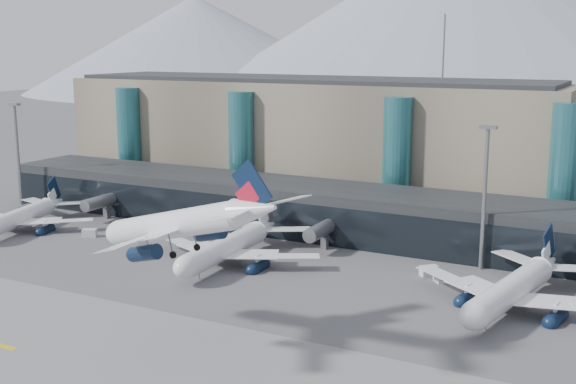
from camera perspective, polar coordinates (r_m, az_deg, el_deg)
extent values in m
plane|color=#515154|center=(102.85, -8.30, -10.89)|extent=(900.00, 900.00, 0.00)
cube|color=slate|center=(92.21, -13.90, -13.86)|extent=(400.00, 40.00, 0.04)
cube|color=black|center=(149.90, 4.68, -1.62)|extent=(170.00, 18.00, 10.00)
cube|color=black|center=(142.20, 3.27, -2.74)|extent=(170.00, 0.40, 8.00)
cylinder|color=slate|center=(170.03, -14.18, -0.64)|extent=(2.80, 14.00, 2.80)
cube|color=slate|center=(170.67, -14.13, -1.62)|extent=(1.20, 1.20, 2.40)
cylinder|color=slate|center=(140.30, 2.92, -2.85)|extent=(2.80, 14.00, 2.80)
cube|color=slate|center=(141.07, 2.91, -4.03)|extent=(1.20, 1.20, 2.40)
cube|color=gray|center=(187.01, 1.49, 4.15)|extent=(130.00, 30.00, 30.00)
cube|color=black|center=(185.66, 1.51, 8.90)|extent=(123.50, 28.00, 1.00)
cylinder|color=#286972|center=(198.23, -12.40, 4.02)|extent=(6.40, 6.40, 28.00)
cylinder|color=#286972|center=(177.97, -3.69, 3.43)|extent=(6.40, 6.40, 28.00)
cylinder|color=#286972|center=(161.13, 8.59, 2.47)|extent=(6.40, 6.40, 28.00)
cylinder|color=#286972|center=(153.60, 21.02, 1.39)|extent=(6.40, 6.40, 28.00)
cylinder|color=slate|center=(172.99, 12.20, 10.95)|extent=(0.40, 0.40, 16.00)
cone|color=gray|center=(555.54, -7.34, 11.30)|extent=(320.00, 320.00, 75.00)
cone|color=gray|center=(471.52, 13.58, 13.17)|extent=(400.00, 400.00, 110.00)
cylinder|color=slate|center=(184.67, -20.54, 2.54)|extent=(0.70, 0.70, 25.00)
cube|color=slate|center=(183.26, -20.82, 6.50)|extent=(3.00, 1.20, 0.60)
cylinder|color=slate|center=(130.15, 15.24, -0.64)|extent=(0.70, 0.70, 25.00)
cube|color=slate|center=(128.16, 15.54, 4.97)|extent=(3.00, 1.20, 0.60)
cylinder|color=white|center=(92.25, -8.31, -1.77)|extent=(21.96, 7.05, 3.59)
ellipsoid|color=white|center=(100.06, -12.71, -0.89)|extent=(5.54, 4.36, 3.59)
cone|color=white|center=(83.16, -1.51, -2.99)|extent=(6.69, 4.54, 3.59)
cube|color=white|center=(86.15, -11.22, -3.23)|extent=(9.25, 16.32, 0.18)
cylinder|color=#0C1B36|center=(88.71, -10.82, -4.01)|extent=(4.60, 2.65, 1.97)
cube|color=white|center=(79.87, -3.44, -3.49)|extent=(5.51, 8.61, 0.14)
cube|color=white|center=(96.83, -4.42, -1.40)|extent=(13.07, 15.75, 0.18)
cylinder|color=#0C1B36|center=(96.72, -5.68, -2.56)|extent=(4.60, 2.65, 1.97)
cube|color=white|center=(86.45, 0.27, -2.30)|extent=(7.34, 8.28, 0.14)
cube|color=#0C1B36|center=(82.30, -1.35, -1.09)|extent=(5.33, 1.08, 6.32)
cube|color=#B1152D|center=(83.10, -1.85, -1.73)|extent=(3.58, 0.83, 3.46)
cylinder|color=slate|center=(98.18, -11.41, -2.47)|extent=(0.15, 0.15, 2.87)
cylinder|color=black|center=(98.49, -11.38, -3.17)|extent=(0.67, 0.33, 0.64)
cylinder|color=black|center=(91.04, -8.79, -4.30)|extent=(0.86, 0.45, 0.82)
cylinder|color=black|center=(93.98, -6.92, -3.74)|extent=(0.86, 0.45, 0.82)
cylinder|color=white|center=(165.20, -20.18, -1.38)|extent=(9.24, 22.47, 3.69)
cone|color=white|center=(177.03, -17.70, -0.33)|extent=(5.19, 7.09, 3.69)
cube|color=white|center=(162.52, -17.51, -1.63)|extent=(15.69, 14.33, 0.18)
cylinder|color=#0C1B36|center=(162.84, -18.27, -2.34)|extent=(3.10, 4.82, 2.03)
cube|color=white|center=(174.80, -16.44, -0.34)|extent=(8.23, 7.95, 0.15)
cylinder|color=#0C1B36|center=(169.32, -21.79, -2.07)|extent=(3.10, 4.82, 2.03)
cube|color=white|center=(179.27, -18.93, -0.20)|extent=(8.78, 4.99, 0.15)
cube|color=#0C1B36|center=(176.74, -17.70, 0.63)|extent=(1.62, 5.38, 6.49)
cube|color=white|center=(176.14, -17.84, 0.22)|extent=(1.19, 3.63, 3.55)
cylinder|color=slate|center=(159.45, -21.63, -2.83)|extent=(0.15, 0.15, 2.95)
cylinder|color=black|center=(159.76, -21.59, -3.28)|extent=(0.39, 0.69, 0.65)
cylinder|color=black|center=(165.62, -19.27, -2.60)|extent=(0.53, 0.90, 0.84)
cylinder|color=black|center=(167.98, -20.55, -2.50)|extent=(0.53, 0.90, 0.84)
cylinder|color=white|center=(131.84, -4.54, -3.68)|extent=(4.74, 24.53, 4.05)
ellipsoid|color=white|center=(121.89, -7.45, -5.02)|extent=(4.21, 5.78, 4.05)
cone|color=white|center=(145.10, -1.40, -2.15)|extent=(4.24, 7.09, 4.05)
cube|color=white|center=(129.46, -0.80, -4.24)|extent=(18.25, 13.12, 0.20)
cylinder|color=#0C1B36|center=(129.77, -1.90, -5.15)|extent=(2.36, 4.95, 2.23)
cube|color=white|center=(142.94, 0.34, -2.27)|extent=(9.61, 7.52, 0.16)
cube|color=white|center=(137.91, -7.30, -3.34)|extent=(18.37, 12.37, 0.20)
cylinder|color=#0C1B36|center=(136.23, -6.86, -4.42)|extent=(2.36, 4.95, 2.23)
cube|color=white|center=(147.30, -3.09, -1.87)|extent=(9.68, 7.16, 0.16)
cube|color=slate|center=(144.67, -1.35, -0.87)|extent=(0.41, 6.05, 7.12)
cube|color=white|center=(144.03, -1.53, -1.42)|extent=(0.40, 4.05, 3.89)
cylinder|color=slate|center=(125.58, -6.50, -5.75)|extent=(0.16, 0.16, 3.24)
cylinder|color=black|center=(126.01, -6.48, -6.36)|extent=(0.28, 0.73, 0.72)
cylinder|color=black|center=(132.67, -3.37, -5.38)|extent=(0.39, 0.93, 0.92)
cylinder|color=black|center=(135.02, -5.18, -5.11)|extent=(0.39, 0.93, 0.92)
cylinder|color=white|center=(114.37, 17.59, -6.55)|extent=(8.56, 25.19, 4.12)
ellipsoid|color=white|center=(103.35, 15.13, -8.35)|extent=(5.10, 6.42, 4.12)
cone|color=white|center=(128.85, 20.12, -4.59)|extent=(5.34, 7.73, 4.12)
cylinder|color=#0C1B36|center=(113.59, 20.78, -8.38)|extent=(3.13, 5.30, 2.27)
cube|color=white|center=(119.26, 13.87, -5.94)|extent=(17.96, 15.22, 0.21)
cylinder|color=#0C1B36|center=(117.86, 14.48, -7.25)|extent=(3.13, 5.30, 2.27)
cube|color=white|center=(130.30, 18.04, -4.18)|extent=(9.44, 8.52, 0.16)
cube|color=#0C1B36|center=(128.35, 20.27, -3.14)|extent=(1.36, 6.09, 7.25)
cube|color=white|center=(127.67, 20.08, -3.78)|extent=(1.03, 4.10, 3.96)
cylinder|color=slate|center=(107.52, 15.85, -9.12)|extent=(0.17, 0.17, 3.30)
cylinder|color=black|center=(108.02, 15.80, -9.84)|extent=(0.39, 0.77, 0.73)
cylinder|color=black|center=(115.87, 18.81, -8.55)|extent=(0.53, 0.99, 0.94)
cylinder|color=black|center=(117.42, 16.52, -8.13)|extent=(0.53, 0.99, 0.94)
cube|color=silver|center=(155.21, -15.41, -3.14)|extent=(3.28, 2.74, 1.61)
cube|color=yellow|center=(139.75, -6.27, -4.43)|extent=(2.15, 2.90, 1.50)
cube|color=silver|center=(127.24, 11.09, -6.13)|extent=(3.36, 3.34, 1.76)
cube|color=#515257|center=(180.26, -19.95, -1.32)|extent=(2.93, 4.22, 2.14)
cube|color=silver|center=(124.32, 11.90, -6.67)|extent=(2.70, 2.84, 1.45)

